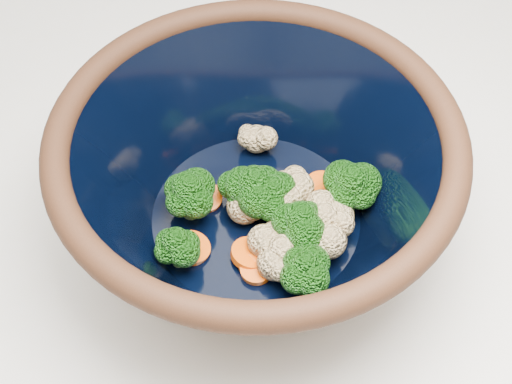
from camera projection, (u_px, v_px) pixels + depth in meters
name	position (u px, v px, depth m)	size (l,w,h in m)	color
mixing_bowl	(256.00, 182.00, 0.57)	(0.36, 0.36, 0.14)	black
vegetable_pile	(271.00, 207.00, 0.58)	(0.19, 0.17, 0.06)	#608442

